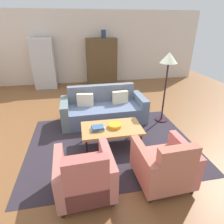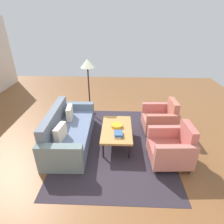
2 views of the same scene
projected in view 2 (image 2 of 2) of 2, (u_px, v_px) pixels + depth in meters
name	position (u px, v px, depth m)	size (l,w,h in m)	color
ground_plane	(90.00, 138.00, 4.70)	(10.69, 10.69, 0.00)	brown
area_rug	(114.00, 143.00, 4.51)	(3.40, 2.60, 0.01)	#2F2932
couch	(67.00, 132.00, 4.41)	(2.12, 0.95, 0.86)	slate
coffee_table	(117.00, 130.00, 4.33)	(1.20, 0.70, 0.42)	black
armchair_left	(173.00, 148.00, 3.78)	(0.84, 0.84, 0.88)	#332020
armchair_right	(161.00, 119.00, 4.84)	(0.83, 0.83, 0.88)	#3C2B15
fruit_bowl	(117.00, 126.00, 4.35)	(0.27, 0.27, 0.07)	orange
book_stack	(118.00, 134.00, 4.04)	(0.29, 0.20, 0.07)	beige
floor_lamp	(88.00, 69.00, 5.19)	(0.40, 0.40, 1.72)	black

